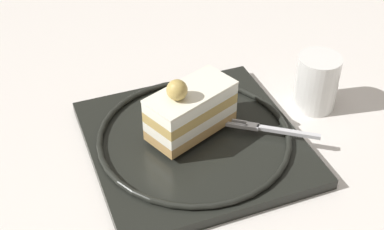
# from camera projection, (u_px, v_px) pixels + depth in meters

# --- Properties ---
(ground_plane) EXTENTS (2.40, 2.40, 0.00)m
(ground_plane) POSITION_uv_depth(u_px,v_px,m) (198.00, 152.00, 0.67)
(ground_plane) COLOR silver
(dessert_plate) EXTENTS (0.27, 0.27, 0.02)m
(dessert_plate) POSITION_uv_depth(u_px,v_px,m) (192.00, 141.00, 0.67)
(dessert_plate) COLOR black
(dessert_plate) RESTS_ON ground_plane
(cake_slice) EXTENTS (0.08, 0.12, 0.08)m
(cake_slice) POSITION_uv_depth(u_px,v_px,m) (191.00, 109.00, 0.65)
(cake_slice) COLOR tan
(cake_slice) RESTS_ON dessert_plate
(fork) EXTENTS (0.08, 0.10, 0.00)m
(fork) POSITION_uv_depth(u_px,v_px,m) (268.00, 129.00, 0.66)
(fork) COLOR silver
(fork) RESTS_ON dessert_plate
(drink_glass_near) EXTENTS (0.06, 0.06, 0.08)m
(drink_glass_near) POSITION_uv_depth(u_px,v_px,m) (316.00, 85.00, 0.72)
(drink_glass_near) COLOR white
(drink_glass_near) RESTS_ON ground_plane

